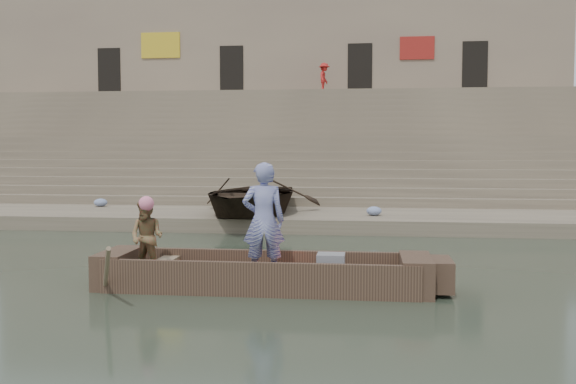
% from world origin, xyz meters
% --- Properties ---
extents(ground, '(120.00, 120.00, 0.00)m').
position_xyz_m(ground, '(0.00, 0.00, 0.00)').
color(ground, '#263125').
rests_on(ground, ground).
extents(lower_landing, '(32.00, 4.00, 0.40)m').
position_xyz_m(lower_landing, '(0.00, 8.00, 0.20)').
color(lower_landing, '#81735C').
rests_on(lower_landing, ground).
extents(mid_landing, '(32.00, 3.00, 2.80)m').
position_xyz_m(mid_landing, '(0.00, 15.50, 1.40)').
color(mid_landing, '#81735C').
rests_on(mid_landing, ground).
extents(upper_landing, '(32.00, 3.00, 5.20)m').
position_xyz_m(upper_landing, '(0.00, 22.50, 2.60)').
color(upper_landing, '#81735C').
rests_on(upper_landing, ground).
extents(ghat_steps, '(32.00, 11.00, 5.20)m').
position_xyz_m(ghat_steps, '(0.00, 17.19, 1.80)').
color(ghat_steps, '#81735C').
rests_on(ghat_steps, ground).
extents(building_wall, '(32.00, 5.07, 11.20)m').
position_xyz_m(building_wall, '(0.00, 26.50, 5.60)').
color(building_wall, gray).
rests_on(building_wall, ground).
extents(main_rowboat, '(5.00, 1.30, 0.22)m').
position_xyz_m(main_rowboat, '(3.72, -0.80, 0.11)').
color(main_rowboat, brown).
rests_on(main_rowboat, ground).
extents(rowboat_trim, '(6.04, 2.63, 1.94)m').
position_xyz_m(rowboat_trim, '(3.92, -0.81, 0.31)').
color(rowboat_trim, brown).
rests_on(rowboat_trim, ground).
extents(standing_man, '(0.77, 0.57, 1.93)m').
position_xyz_m(standing_man, '(3.76, -0.97, 1.18)').
color(standing_man, navy).
rests_on(standing_man, main_rowboat).
extents(rowing_man, '(0.70, 0.60, 1.27)m').
position_xyz_m(rowing_man, '(1.72, -0.87, 0.86)').
color(rowing_man, '#2A7F40').
rests_on(rowing_man, main_rowboat).
extents(television, '(0.46, 0.42, 0.40)m').
position_xyz_m(television, '(4.86, -0.80, 0.42)').
color(television, gray).
rests_on(television, main_rowboat).
extents(beached_rowboat, '(4.05, 5.44, 1.08)m').
position_xyz_m(beached_rowboat, '(2.02, 7.34, 0.94)').
color(beached_rowboat, '#2D2116').
rests_on(beached_rowboat, lower_landing).
extents(pedestrian, '(0.71, 1.07, 1.54)m').
position_xyz_m(pedestrian, '(3.17, 22.75, 5.97)').
color(pedestrian, red).
rests_on(pedestrian, upper_landing).
extents(cloth_bundles, '(9.50, 2.24, 0.26)m').
position_xyz_m(cloth_bundles, '(1.13, 8.36, 0.53)').
color(cloth_bundles, '#3F5999').
rests_on(cloth_bundles, lower_landing).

